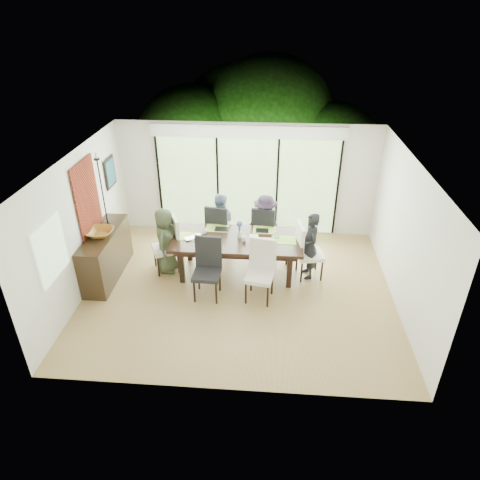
# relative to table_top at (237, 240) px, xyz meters

# --- Properties ---
(floor) EXTENTS (6.00, 5.00, 0.01)m
(floor) POSITION_rel_table_top_xyz_m (0.09, -0.62, -0.80)
(floor) COLOR olive
(floor) RESTS_ON ground
(ceiling) EXTENTS (6.00, 5.00, 0.01)m
(ceiling) POSITION_rel_table_top_xyz_m (0.09, -0.62, 1.91)
(ceiling) COLOR white
(ceiling) RESTS_ON wall_back
(wall_back) EXTENTS (6.00, 0.02, 2.70)m
(wall_back) POSITION_rel_table_top_xyz_m (0.09, 1.89, 0.56)
(wall_back) COLOR silver
(wall_back) RESTS_ON floor
(wall_front) EXTENTS (6.00, 0.02, 2.70)m
(wall_front) POSITION_rel_table_top_xyz_m (0.09, -3.13, 0.56)
(wall_front) COLOR beige
(wall_front) RESTS_ON floor
(wall_left) EXTENTS (0.02, 5.00, 2.70)m
(wall_left) POSITION_rel_table_top_xyz_m (-2.92, -0.62, 0.56)
(wall_left) COLOR beige
(wall_left) RESTS_ON floor
(wall_right) EXTENTS (0.02, 5.00, 2.70)m
(wall_right) POSITION_rel_table_top_xyz_m (3.10, -0.62, 0.56)
(wall_right) COLOR white
(wall_right) RESTS_ON floor
(glass_doors) EXTENTS (4.20, 0.02, 2.30)m
(glass_doors) POSITION_rel_table_top_xyz_m (0.09, 1.85, 0.41)
(glass_doors) COLOR #598C3F
(glass_doors) RESTS_ON wall_back
(blinds_header) EXTENTS (4.40, 0.06, 0.28)m
(blinds_header) POSITION_rel_table_top_xyz_m (0.09, 1.84, 1.71)
(blinds_header) COLOR white
(blinds_header) RESTS_ON wall_back
(mullion_a) EXTENTS (0.05, 0.04, 2.30)m
(mullion_a) POSITION_rel_table_top_xyz_m (-2.01, 1.84, 0.41)
(mullion_a) COLOR black
(mullion_a) RESTS_ON wall_back
(mullion_b) EXTENTS (0.05, 0.04, 2.30)m
(mullion_b) POSITION_rel_table_top_xyz_m (-0.61, 1.84, 0.41)
(mullion_b) COLOR black
(mullion_b) RESTS_ON wall_back
(mullion_c) EXTENTS (0.05, 0.04, 2.30)m
(mullion_c) POSITION_rel_table_top_xyz_m (0.79, 1.84, 0.41)
(mullion_c) COLOR black
(mullion_c) RESTS_ON wall_back
(mullion_d) EXTENTS (0.05, 0.04, 2.30)m
(mullion_d) POSITION_rel_table_top_xyz_m (2.19, 1.84, 0.41)
(mullion_d) COLOR black
(mullion_d) RESTS_ON wall_back
(side_window) EXTENTS (0.02, 0.90, 1.00)m
(side_window) POSITION_rel_table_top_xyz_m (-2.88, -1.82, 0.71)
(side_window) COLOR #8CAD7F
(side_window) RESTS_ON wall_left
(deck) EXTENTS (6.00, 1.80, 0.10)m
(deck) POSITION_rel_table_top_xyz_m (0.09, 2.78, -0.84)
(deck) COLOR brown
(deck) RESTS_ON ground
(rail_top) EXTENTS (6.00, 0.08, 0.06)m
(rail_top) POSITION_rel_table_top_xyz_m (0.09, 3.58, -0.24)
(rail_top) COLOR brown
(rail_top) RESTS_ON deck
(foliage_left) EXTENTS (3.20, 3.20, 3.20)m
(foliage_left) POSITION_rel_table_top_xyz_m (-1.71, 4.58, 0.65)
(foliage_left) COLOR #14380F
(foliage_left) RESTS_ON ground
(foliage_mid) EXTENTS (4.00, 4.00, 4.00)m
(foliage_mid) POSITION_rel_table_top_xyz_m (0.49, 5.18, 1.01)
(foliage_mid) COLOR #14380F
(foliage_mid) RESTS_ON ground
(foliage_right) EXTENTS (2.80, 2.80, 2.80)m
(foliage_right) POSITION_rel_table_top_xyz_m (2.29, 4.38, 0.47)
(foliage_right) COLOR #14380F
(foliage_right) RESTS_ON ground
(foliage_far) EXTENTS (3.60, 3.60, 3.60)m
(foliage_far) POSITION_rel_table_top_xyz_m (-0.51, 5.88, 0.83)
(foliage_far) COLOR #14380F
(foliage_far) RESTS_ON ground
(table_top) EXTENTS (2.65, 1.21, 0.07)m
(table_top) POSITION_rel_table_top_xyz_m (0.00, 0.00, 0.00)
(table_top) COLOR black
(table_top) RESTS_ON floor
(table_apron) EXTENTS (2.43, 0.99, 0.11)m
(table_apron) POSITION_rel_table_top_xyz_m (0.00, 0.00, -0.10)
(table_apron) COLOR black
(table_apron) RESTS_ON floor
(table_leg_fl) EXTENTS (0.10, 0.10, 0.76)m
(table_leg_fl) POSITION_rel_table_top_xyz_m (-1.08, -0.43, -0.41)
(table_leg_fl) COLOR black
(table_leg_fl) RESTS_ON floor
(table_leg_fr) EXTENTS (0.10, 0.10, 0.76)m
(table_leg_fr) POSITION_rel_table_top_xyz_m (1.08, -0.43, -0.41)
(table_leg_fr) COLOR black
(table_leg_fr) RESTS_ON floor
(table_leg_bl) EXTENTS (0.10, 0.10, 0.76)m
(table_leg_bl) POSITION_rel_table_top_xyz_m (-1.08, 0.43, -0.41)
(table_leg_bl) COLOR black
(table_leg_bl) RESTS_ON floor
(table_leg_br) EXTENTS (0.10, 0.10, 0.76)m
(table_leg_br) POSITION_rel_table_top_xyz_m (1.08, 0.43, -0.41)
(table_leg_br) COLOR black
(table_leg_br) RESTS_ON floor
(chair_left_end) EXTENTS (0.67, 0.67, 1.21)m
(chair_left_end) POSITION_rel_table_top_xyz_m (-1.50, 0.00, -0.19)
(chair_left_end) COLOR silver
(chair_left_end) RESTS_ON floor
(chair_right_end) EXTENTS (0.60, 0.60, 1.21)m
(chair_right_end) POSITION_rel_table_top_xyz_m (1.50, 0.00, -0.19)
(chair_right_end) COLOR white
(chair_right_end) RESTS_ON floor
(chair_far_left) EXTENTS (0.60, 0.60, 1.21)m
(chair_far_left) POSITION_rel_table_top_xyz_m (-0.45, 0.85, -0.19)
(chair_far_left) COLOR black
(chair_far_left) RESTS_ON floor
(chair_far_right) EXTENTS (0.59, 0.59, 1.21)m
(chair_far_right) POSITION_rel_table_top_xyz_m (0.55, 0.85, -0.19)
(chair_far_right) COLOR black
(chair_far_right) RESTS_ON floor
(chair_near_left) EXTENTS (0.53, 0.53, 1.21)m
(chair_near_left) POSITION_rel_table_top_xyz_m (-0.50, -0.87, -0.19)
(chair_near_left) COLOR black
(chair_near_left) RESTS_ON floor
(chair_near_right) EXTENTS (0.59, 0.59, 1.21)m
(chair_near_right) POSITION_rel_table_top_xyz_m (0.50, -0.87, -0.19)
(chair_near_right) COLOR silver
(chair_near_right) RESTS_ON floor
(person_left_end) EXTENTS (0.48, 0.70, 1.42)m
(person_left_end) POSITION_rel_table_top_xyz_m (-1.48, 0.00, -0.08)
(person_left_end) COLOR #3E4931
(person_left_end) RESTS_ON floor
(person_right_end) EXTENTS (0.55, 0.74, 1.42)m
(person_right_end) POSITION_rel_table_top_xyz_m (1.48, 0.00, -0.08)
(person_right_end) COLOR black
(person_right_end) RESTS_ON floor
(person_far_left) EXTENTS (0.70, 0.47, 1.42)m
(person_far_left) POSITION_rel_table_top_xyz_m (-0.45, 0.83, -0.08)
(person_far_left) COLOR slate
(person_far_left) RESTS_ON floor
(person_far_right) EXTENTS (0.73, 0.54, 1.42)m
(person_far_right) POSITION_rel_table_top_xyz_m (0.55, 0.83, -0.08)
(person_far_right) COLOR #2A2030
(person_far_right) RESTS_ON floor
(placemat_left) EXTENTS (0.49, 0.35, 0.01)m
(placemat_left) POSITION_rel_table_top_xyz_m (-0.95, 0.00, 0.04)
(placemat_left) COLOR #9FC747
(placemat_left) RESTS_ON table_top
(placemat_right) EXTENTS (0.49, 0.35, 0.01)m
(placemat_right) POSITION_rel_table_top_xyz_m (0.95, 0.00, 0.04)
(placemat_right) COLOR #86C646
(placemat_right) RESTS_ON table_top
(placemat_far_l) EXTENTS (0.49, 0.35, 0.01)m
(placemat_far_l) POSITION_rel_table_top_xyz_m (-0.45, 0.40, 0.04)
(placemat_far_l) COLOR #87B03F
(placemat_far_l) RESTS_ON table_top
(placemat_far_r) EXTENTS (0.49, 0.35, 0.01)m
(placemat_far_r) POSITION_rel_table_top_xyz_m (0.55, 0.40, 0.04)
(placemat_far_r) COLOR #95BB42
(placemat_far_r) RESTS_ON table_top
(placemat_paper) EXTENTS (0.49, 0.35, 0.01)m
(placemat_paper) POSITION_rel_table_top_xyz_m (-0.55, -0.30, 0.04)
(placemat_paper) COLOR white
(placemat_paper) RESTS_ON table_top
(tablet_far_l) EXTENTS (0.29, 0.20, 0.01)m
(tablet_far_l) POSITION_rel_table_top_xyz_m (-0.35, 0.35, 0.05)
(tablet_far_l) COLOR black
(tablet_far_l) RESTS_ON table_top
(tablet_far_r) EXTENTS (0.26, 0.19, 0.01)m
(tablet_far_r) POSITION_rel_table_top_xyz_m (0.50, 0.35, 0.05)
(tablet_far_r) COLOR black
(tablet_far_r) RESTS_ON table_top
(papers) EXTENTS (0.33, 0.24, 0.00)m
(papers) POSITION_rel_table_top_xyz_m (0.70, -0.05, 0.04)
(papers) COLOR white
(papers) RESTS_ON table_top
(platter_base) EXTENTS (0.29, 0.29, 0.03)m
(platter_base) POSITION_rel_table_top_xyz_m (-0.55, -0.30, 0.05)
(platter_base) COLOR white
(platter_base) RESTS_ON table_top
(platter_snacks) EXTENTS (0.22, 0.22, 0.02)m
(platter_snacks) POSITION_rel_table_top_xyz_m (-0.55, -0.30, 0.07)
(platter_snacks) COLOR orange
(platter_snacks) RESTS_ON table_top
(vase) EXTENTS (0.09, 0.09, 0.13)m
(vase) POSITION_rel_table_top_xyz_m (0.05, 0.05, 0.10)
(vase) COLOR silver
(vase) RESTS_ON table_top
(hyacinth_stems) EXTENTS (0.04, 0.04, 0.18)m
(hyacinth_stems) POSITION_rel_table_top_xyz_m (0.05, 0.05, 0.23)
(hyacinth_stems) COLOR #337226
(hyacinth_stems) RESTS_ON table_top
(hyacinth_blooms) EXTENTS (0.12, 0.12, 0.12)m
(hyacinth_blooms) POSITION_rel_table_top_xyz_m (0.05, 0.05, 0.34)
(hyacinth_blooms) COLOR #4C50C0
(hyacinth_blooms) RESTS_ON table_top
(laptop) EXTENTS (0.43, 0.40, 0.03)m
(laptop) POSITION_rel_table_top_xyz_m (-0.85, -0.10, 0.05)
(laptop) COLOR silver
(laptop) RESTS_ON table_top
(cup_a) EXTENTS (0.16, 0.16, 0.11)m
(cup_a) POSITION_rel_table_top_xyz_m (-0.70, 0.15, 0.09)
(cup_a) COLOR white
(cup_a) RESTS_ON table_top
(cup_b) EXTENTS (0.15, 0.15, 0.10)m
(cup_b) POSITION_rel_table_top_xyz_m (0.15, -0.10, 0.08)
(cup_b) COLOR white
(cup_b) RESTS_ON table_top
(cup_c) EXTENTS (0.18, 0.18, 0.11)m
(cup_c) POSITION_rel_table_top_xyz_m (0.80, 0.10, 0.09)
(cup_c) COLOR white
(cup_c) RESTS_ON table_top
(book) EXTENTS (0.19, 0.26, 0.02)m
(book) POSITION_rel_table_top_xyz_m (0.25, 0.05, 0.04)
(book) COLOR white
(book) RESTS_ON table_top
(sideboard) EXTENTS (0.50, 1.78, 1.00)m
(sideboard) POSITION_rel_table_top_xyz_m (-2.67, -0.31, -0.29)
(sideboard) COLOR black
(sideboard) RESTS_ON floor
(bowl) EXTENTS (0.53, 0.53, 0.13)m
(bowl) POSITION_rel_table_top_xyz_m (-2.67, -0.41, 0.27)
(bowl) COLOR #8E5E1F
(bowl) RESTS_ON sideboard
(candlestick_base) EXTENTS (0.11, 0.11, 0.04)m
(candlestick_base) POSITION_rel_table_top_xyz_m (-2.67, 0.04, 0.23)
(candlestick_base) COLOR black
(candlestick_base) RESTS_ON sideboard
(candlestick_shaft) EXTENTS (0.03, 0.03, 1.39)m
(candlestick_shaft) POSITION_rel_table_top_xyz_m (-2.67, 0.04, 0.93)
(candlestick_shaft) COLOR black
(candlestick_shaft) RESTS_ON sideboard
(candlestick_pan) EXTENTS (0.11, 0.11, 0.03)m
(candlestick_pan) POSITION_rel_table_top_xyz_m (-2.67, 0.04, 1.62)
(candlestick_pan) COLOR black
(candlestick_pan) RESTS_ON sideboard
(candle) EXTENTS (0.04, 0.04, 0.11)m
(candle) POSITION_rel_table_top_xyz_m (-2.67, 0.04, 1.68)
(candle) COLOR silver
(candle) RESTS_ON sideboard
(tapestry) EXTENTS (0.02, 1.00, 1.50)m
(tapestry) POSITION_rel_table_top_xyz_m (-2.88, -0.22, 0.91)
(tapestry) COLOR maroon
(tapestry) RESTS_ON wall_left
(art_frame) EXTENTS (0.03, 0.55, 0.65)m
(art_frame) POSITION_rel_table_top_xyz_m (-2.88, 1.08, 0.96)
(art_frame) COLOR black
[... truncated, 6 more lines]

